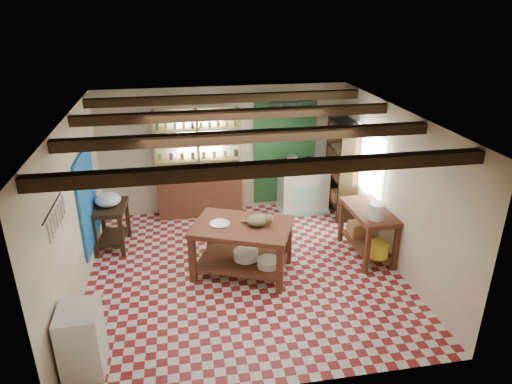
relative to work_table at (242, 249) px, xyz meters
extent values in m
cube|color=maroon|center=(0.03, 0.02, -0.44)|extent=(5.00, 5.00, 0.02)
cube|color=#4C4C52|center=(0.03, 0.02, 2.17)|extent=(5.00, 5.00, 0.02)
cube|color=beige|center=(0.03, 2.52, 0.87)|extent=(5.00, 0.04, 2.60)
cube|color=beige|center=(0.03, -2.48, 0.87)|extent=(5.00, 0.04, 2.60)
cube|color=beige|center=(-2.47, 0.02, 0.87)|extent=(0.04, 5.00, 2.60)
cube|color=beige|center=(2.53, 0.02, 0.87)|extent=(0.04, 5.00, 2.60)
cube|color=#332112|center=(0.03, 0.02, 2.05)|extent=(5.00, 3.80, 0.15)
cube|color=#175EB1|center=(-2.44, 0.92, 0.67)|extent=(0.04, 1.40, 1.60)
cube|color=#205028|center=(1.28, 2.49, 0.82)|extent=(1.30, 0.04, 2.30)
cube|color=beige|center=(-0.47, 2.50, 1.27)|extent=(0.90, 0.02, 0.80)
cube|color=beige|center=(2.51, 1.02, 0.97)|extent=(0.02, 1.30, 1.20)
cube|color=black|center=(-2.41, -1.18, 1.35)|extent=(0.06, 0.90, 0.28)
cube|color=black|center=(1.28, 2.07, 1.75)|extent=(0.86, 0.12, 0.36)
cube|color=tan|center=(-0.52, 2.33, 0.67)|extent=(1.70, 0.34, 2.20)
cube|color=#332112|center=(2.31, 1.82, 0.57)|extent=(0.40, 0.86, 2.00)
cube|color=brown|center=(0.00, 0.00, 0.00)|extent=(1.80, 1.53, 0.86)
cube|color=beige|center=(1.61, 2.17, 0.05)|extent=(0.99, 0.67, 0.96)
cube|color=#332112|center=(-2.17, 1.23, -0.02)|extent=(0.61, 0.85, 0.82)
cube|color=white|center=(-2.19, -1.77, 0.00)|extent=(0.49, 0.58, 0.86)
cube|color=brown|center=(2.21, 0.17, 0.01)|extent=(0.65, 1.24, 0.87)
ellipsoid|color=#948356|center=(0.25, -0.05, 0.52)|extent=(0.44, 0.37, 0.17)
cylinder|color=#B0B0B8|center=(-0.34, 0.09, 0.44)|extent=(0.42, 0.42, 0.02)
cylinder|color=white|center=(0.07, 0.03, -0.13)|extent=(0.53, 0.53, 0.14)
cylinder|color=white|center=(0.38, -0.27, -0.14)|extent=(0.47, 0.47, 0.12)
cylinder|color=#B0B0B8|center=(1.36, 2.17, 0.66)|extent=(0.22, 0.22, 0.25)
cylinder|color=black|center=(1.71, 2.17, 0.63)|extent=(0.16, 0.16, 0.20)
ellipsoid|color=white|center=(-2.17, 1.23, 0.50)|extent=(0.48, 0.48, 0.22)
cylinder|color=white|center=(2.17, -0.18, 0.58)|extent=(0.27, 0.27, 0.27)
cube|color=#A67043|center=(2.20, 0.47, -0.07)|extent=(0.37, 0.30, 0.25)
cylinder|color=gold|center=(2.22, -0.28, -0.08)|extent=(0.34, 0.34, 0.24)
camera|label=1|loc=(-0.92, -6.36, 3.72)|focal=32.00mm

